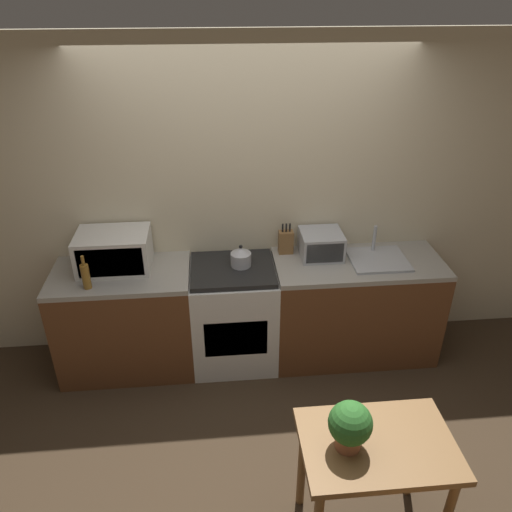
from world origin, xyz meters
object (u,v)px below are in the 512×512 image
Objects in this scene: microwave at (114,251)px; bottle at (86,276)px; dining_table at (375,458)px; stove_range at (234,314)px; toaster_oven at (321,244)px; kettle at (241,257)px.

bottle is (-0.16, -0.28, -0.04)m from microwave.
microwave is 0.33m from bottle.
bottle reaches higher than dining_table.
toaster_oven is at bearing 10.02° from stove_range.
stove_range is at bearing 112.47° from dining_table.
microwave reaches higher than dining_table.
stove_range is at bearing -5.82° from microwave.
stove_range is 0.93m from toaster_oven.
microwave is (-0.98, 0.06, 0.07)m from kettle.
microwave is (-0.91, 0.09, 0.60)m from stove_range.
dining_table is at bearing -69.93° from kettle.
microwave is 1.64m from toaster_oven.
toaster_oven is (1.64, 0.04, -0.04)m from microwave.
microwave reaches higher than bottle.
bottle is at bearing -169.93° from toaster_oven.
toaster_oven reaches higher than dining_table.
toaster_oven is at bearing 1.25° from microwave.
kettle is 0.67m from toaster_oven.
dining_table is (0.61, -1.67, -0.35)m from kettle.
microwave is at bearing 132.55° from dining_table.
stove_range reaches higher than dining_table.
toaster_oven is (0.73, 0.13, 0.56)m from stove_range.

